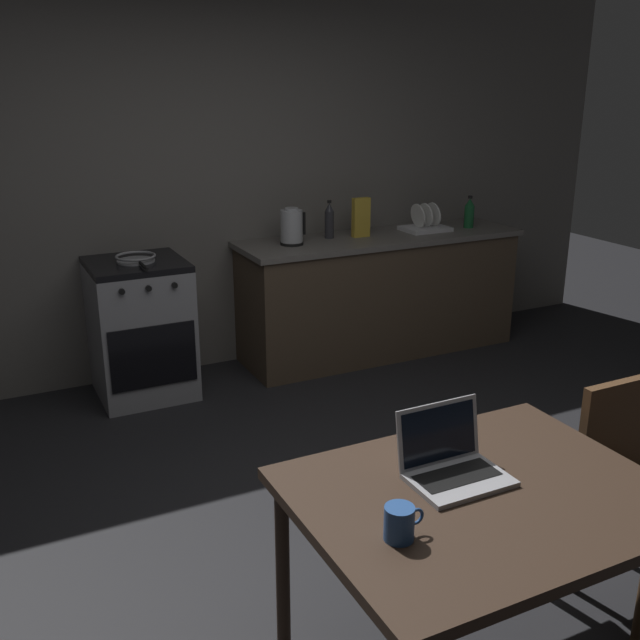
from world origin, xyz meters
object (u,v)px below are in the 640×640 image
object	(u,v)px
coffee_mug	(400,523)
dish_rack	(425,224)
stove_oven	(141,329)
laptop	(452,464)
bottle	(469,213)
frying_pan	(136,258)
bottle_b	(329,220)
cereal_box	(361,217)
electric_kettle	(292,227)
chair	(633,479)
dining_table	(480,512)

from	to	relation	value
coffee_mug	dish_rack	world-z (taller)	dish_rack
stove_oven	dish_rack	world-z (taller)	dish_rack
laptop	bottle	size ratio (longest dim) A/B	1.30
frying_pan	coffee_mug	xyz separation A→B (m)	(0.04, -3.04, -0.12)
coffee_mug	dish_rack	xyz separation A→B (m)	(2.16, 3.07, 0.14)
bottle	stove_oven	bearing A→B (deg)	178.94
bottle	coffee_mug	bearing A→B (deg)	-129.95
coffee_mug	bottle_b	world-z (taller)	bottle_b
cereal_box	dish_rack	xyz separation A→B (m)	(0.55, -0.02, -0.09)
frying_pan	coffee_mug	world-z (taller)	frying_pan
laptop	cereal_box	distance (m)	3.15
electric_kettle	dish_rack	bearing A→B (deg)	0.00
laptop	frying_pan	world-z (taller)	laptop
chair	electric_kettle	xyz separation A→B (m)	(-0.17, 2.86, 0.51)
bottle_b	electric_kettle	bearing A→B (deg)	-166.46
bottle	coffee_mug	xyz separation A→B (m)	(-2.53, -3.02, -0.21)
frying_pan	dish_rack	world-z (taller)	dish_rack
bottle	dish_rack	world-z (taller)	bottle
bottle	laptop	bearing A→B (deg)	-127.97
bottle_b	laptop	bearing A→B (deg)	-109.55
chair	bottle_b	bearing A→B (deg)	84.23
bottle	dish_rack	bearing A→B (deg)	172.29
bottle	dish_rack	size ratio (longest dim) A/B	0.72
electric_kettle	bottle	size ratio (longest dim) A/B	1.05
electric_kettle	bottle	distance (m)	1.48
frying_pan	dish_rack	xyz separation A→B (m)	(2.20, 0.03, 0.02)
stove_oven	dining_table	size ratio (longest dim) A/B	0.77
bottle	cereal_box	world-z (taller)	cereal_box
chair	bottle	xyz separation A→B (m)	(1.31, 2.81, 0.50)
bottle	chair	bearing A→B (deg)	-114.98
chair	bottle	distance (m)	3.14
laptop	cereal_box	xyz separation A→B (m)	(1.27, 2.88, 0.25)
electric_kettle	bottle	bearing A→B (deg)	-1.94
stove_oven	laptop	size ratio (longest dim) A/B	2.83
bottle	bottle_b	distance (m)	1.15
cereal_box	bottle_b	world-z (taller)	cereal_box
laptop	coffee_mug	world-z (taller)	laptop
electric_kettle	frying_pan	xyz separation A→B (m)	(-1.09, -0.03, -0.10)
laptop	cereal_box	bearing A→B (deg)	80.16
dish_rack	electric_kettle	bearing A→B (deg)	180.00
frying_pan	laptop	bearing A→B (deg)	-82.34
bottle	cereal_box	xyz separation A→B (m)	(-0.92, 0.07, 0.03)
laptop	frying_pan	size ratio (longest dim) A/B	0.75
laptop	electric_kettle	distance (m)	2.95
chair	laptop	bearing A→B (deg)	177.35
bottle	frying_pan	bearing A→B (deg)	179.52
laptop	frying_pan	xyz separation A→B (m)	(-0.38, 2.83, 0.13)
laptop	bottle_b	size ratio (longest dim) A/B	1.17
stove_oven	bottle_b	xyz separation A→B (m)	(1.42, 0.08, 0.58)
stove_oven	bottle	size ratio (longest dim) A/B	3.69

